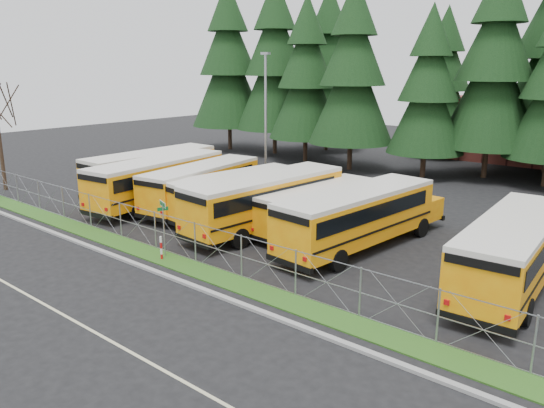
{
  "coord_description": "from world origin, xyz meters",
  "views": [
    {
      "loc": [
        17.09,
        -17.04,
        9.13
      ],
      "look_at": [
        -0.4,
        4.0,
        1.99
      ],
      "focal_mm": 35.0,
      "sensor_mm": 36.0,
      "label": 1
    }
  ],
  "objects": [
    {
      "name": "light_standard",
      "position": [
        -10.02,
        14.79,
        5.5
      ],
      "size": [
        0.7,
        0.35,
        10.14
      ],
      "color": "#94979C",
      "rests_on": "ground"
    },
    {
      "name": "bus_5",
      "position": [
        0.62,
        7.05,
        1.3
      ],
      "size": [
        2.9,
        10.05,
        2.6
      ],
      "primitive_type": null,
      "rotation": [
        0.0,
        0.0,
        -0.06
      ],
      "color": "orange",
      "rests_on": "ground"
    },
    {
      "name": "bus_0",
      "position": [
        -13.77,
        6.81,
        1.57
      ],
      "size": [
        2.89,
        11.99,
        3.14
      ],
      "primitive_type": null,
      "rotation": [
        0.0,
        0.0,
        0.01
      ],
      "color": "orange",
      "rests_on": "ground"
    },
    {
      "name": "ground",
      "position": [
        0.0,
        0.0,
        0.0
      ],
      "size": [
        120.0,
        120.0,
        0.0
      ],
      "primitive_type": "plane",
      "color": "black",
      "rests_on": "ground"
    },
    {
      "name": "grass_verge",
      "position": [
        0.0,
        -1.7,
        0.03
      ],
      "size": [
        50.0,
        1.4,
        0.06
      ],
      "primitive_type": "cube",
      "color": "#1C4814",
      "rests_on": "ground"
    },
    {
      "name": "bare_tree_1",
      "position": [
        -23.63,
        0.21,
        3.64
      ],
      "size": [
        5.1,
        5.1,
        7.29
      ],
      "primitive_type": null,
      "color": "black",
      "rests_on": "ground"
    },
    {
      "name": "conifer_3",
      "position": [
        -7.88,
        24.02,
        8.28
      ],
      "size": [
        7.49,
        7.49,
        16.55
      ],
      "primitive_type": null,
      "color": "black",
      "rests_on": "ground"
    },
    {
      "name": "bus_east",
      "position": [
        11.52,
        5.6,
        1.55
      ],
      "size": [
        3.52,
        11.97,
        3.1
      ],
      "primitive_type": null,
      "rotation": [
        0.0,
        0.0,
        0.06
      ],
      "color": "orange",
      "rests_on": "ground"
    },
    {
      "name": "chainlink_fence",
      "position": [
        0.0,
        -1.0,
        1.0
      ],
      "size": [
        44.0,
        0.1,
        2.0
      ],
      "primitive_type": null,
      "color": "#94979C",
      "rests_on": "ground"
    },
    {
      "name": "conifer_1",
      "position": [
        -18.94,
        26.77,
        9.02
      ],
      "size": [
        8.15,
        8.15,
        18.03
      ],
      "primitive_type": null,
      "color": "black",
      "rests_on": "ground"
    },
    {
      "name": "conifer_5",
      "position": [
        2.78,
        28.14,
        8.81
      ],
      "size": [
        7.96,
        7.96,
        17.61
      ],
      "primitive_type": null,
      "color": "black",
      "rests_on": "ground"
    },
    {
      "name": "bus_3",
      "position": [
        -4.9,
        6.22,
        1.38
      ],
      "size": [
        3.78,
        10.74,
        2.76
      ],
      "primitive_type": null,
      "rotation": [
        0.0,
        0.0,
        -0.13
      ],
      "color": "orange",
      "rests_on": "ground"
    },
    {
      "name": "curb",
      "position": [
        0.0,
        -3.1,
        0.06
      ],
      "size": [
        50.0,
        0.25,
        0.12
      ],
      "primitive_type": "cube",
      "color": "gray",
      "rests_on": "ground"
    },
    {
      "name": "bus_4",
      "position": [
        -1.65,
        5.4,
        1.6
      ],
      "size": [
        3.98,
        12.4,
        3.2
      ],
      "primitive_type": null,
      "rotation": [
        0.0,
        0.0,
        -0.09
      ],
      "color": "orange",
      "rests_on": "ground"
    },
    {
      "name": "conifer_11",
      "position": [
        -4.36,
        35.55,
        7.45
      ],
      "size": [
        6.74,
        6.74,
        14.91
      ],
      "primitive_type": null,
      "color": "black",
      "rests_on": "ground"
    },
    {
      "name": "bus_6",
      "position": [
        4.0,
        5.9,
        1.55
      ],
      "size": [
        3.97,
        12.07,
        3.11
      ],
      "primitive_type": null,
      "rotation": [
        0.0,
        0.0,
        -0.1
      ],
      "color": "orange",
      "rests_on": "ground"
    },
    {
      "name": "conifer_10",
      "position": [
        -15.96,
        32.2,
        8.77
      ],
      "size": [
        7.93,
        7.93,
        17.54
      ],
      "primitive_type": null,
      "color": "black",
      "rests_on": "ground"
    },
    {
      "name": "bus_1",
      "position": [
        -10.81,
        4.98,
        1.6
      ],
      "size": [
        4.22,
        12.42,
        3.19
      ],
      "primitive_type": null,
      "rotation": [
        0.0,
        0.0,
        0.11
      ],
      "color": "orange",
      "rests_on": "ground"
    },
    {
      "name": "conifer_2",
      "position": [
        -13.61,
        25.02,
        7.86
      ],
      "size": [
        7.1,
        7.1,
        15.71
      ],
      "primitive_type": null,
      "color": "black",
      "rests_on": "ground"
    },
    {
      "name": "bus_2",
      "position": [
        -8.0,
        6.29,
        1.46
      ],
      "size": [
        4.07,
        11.36,
        2.91
      ],
      "primitive_type": null,
      "rotation": [
        0.0,
        0.0,
        0.13
      ],
      "color": "orange",
      "rests_on": "ground"
    },
    {
      "name": "road_lane_line",
      "position": [
        0.0,
        -8.0,
        0.01
      ],
      "size": [
        50.0,
        0.12,
        0.01
      ],
      "primitive_type": "cube",
      "color": "beige",
      "rests_on": "ground"
    },
    {
      "name": "striped_bollard",
      "position": [
        -2.5,
        -1.86,
        0.6
      ],
      "size": [
        0.11,
        0.11,
        1.2
      ],
      "primitive_type": "cylinder",
      "color": "#B20C0C",
      "rests_on": "ground"
    },
    {
      "name": "conifer_0",
      "position": [
        -24.73,
        25.84,
        9.04
      ],
      "size": [
        8.17,
        8.17,
        18.07
      ],
      "primitive_type": null,
      "color": "black",
      "rests_on": "ground"
    },
    {
      "name": "street_sign",
      "position": [
        -2.76,
        -1.43,
        2.03
      ],
      "size": [
        0.79,
        0.52,
        2.81
      ],
      "color": "#94979C",
      "rests_on": "ground"
    },
    {
      "name": "conifer_4",
      "position": [
        -1.3,
        25.05,
        7.02
      ],
      "size": [
        6.35,
        6.35,
        14.04
      ],
      "primitive_type": null,
      "color": "black",
      "rests_on": "ground"
    }
  ]
}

